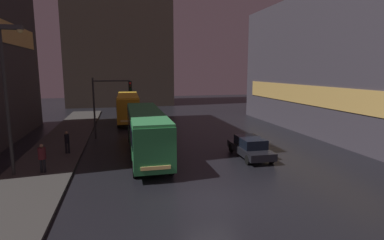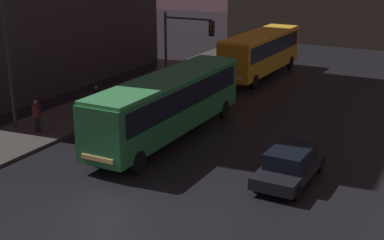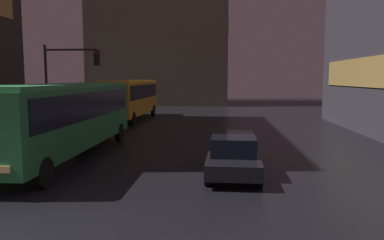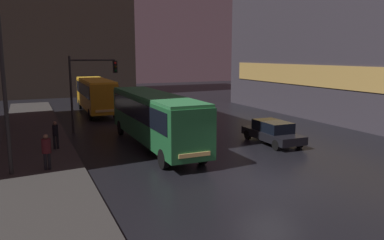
# 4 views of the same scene
# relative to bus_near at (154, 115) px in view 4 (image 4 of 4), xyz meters

# --- Properties ---
(ground_plane) EXTENTS (120.00, 120.00, 0.00)m
(ground_plane) POSITION_rel_bus_near_xyz_m (2.37, -8.55, -2.01)
(ground_plane) COLOR black
(sidewalk_left) EXTENTS (4.00, 48.00, 0.15)m
(sidewalk_left) POSITION_rel_bus_near_xyz_m (-6.63, 1.45, -1.93)
(sidewalk_left) COLOR #3D3A38
(sidewalk_left) RESTS_ON ground
(building_right_block) EXTENTS (10.07, 25.96, 13.42)m
(building_right_block) POSITION_rel_bus_near_xyz_m (20.40, 4.50, 4.69)
(building_right_block) COLOR #423D47
(building_right_block) RESTS_ON ground
(bus_near) EXTENTS (2.37, 11.80, 3.26)m
(bus_near) POSITION_rel_bus_near_xyz_m (0.00, 0.00, 0.00)
(bus_near) COLOR #236B38
(bus_near) RESTS_ON ground
(bus_far) EXTENTS (2.62, 10.34, 3.31)m
(bus_far) POSITION_rel_bus_near_xyz_m (-0.87, 15.18, 0.03)
(bus_far) COLOR orange
(bus_far) RESTS_ON ground
(car_taxi) EXTENTS (1.95, 4.66, 1.45)m
(car_taxi) POSITION_rel_bus_near_xyz_m (7.14, -2.16, -1.26)
(car_taxi) COLOR black
(car_taxi) RESTS_ON ground
(pedestrian_near) EXTENTS (0.61, 0.61, 1.73)m
(pedestrian_near) POSITION_rel_bus_near_xyz_m (-6.31, -2.76, -0.81)
(pedestrian_near) COLOR black
(pedestrian_near) RESTS_ON sidewalk_left
(pedestrian_mid) EXTENTS (0.37, 0.37, 1.63)m
(pedestrian_mid) POSITION_rel_bus_near_xyz_m (-5.60, 1.36, -0.92)
(pedestrian_mid) COLOR black
(pedestrian_mid) RESTS_ON sidewalk_left
(traffic_light_main) EXTENTS (3.45, 0.35, 5.51)m
(traffic_light_main) POSITION_rel_bus_near_xyz_m (-2.78, 6.57, 1.76)
(traffic_light_main) COLOR #2D2D2D
(traffic_light_main) RESTS_ON ground
(street_lamp_sidewalk) EXTENTS (1.25, 0.36, 8.42)m
(street_lamp_sidewalk) POSITION_rel_bus_near_xyz_m (-7.66, -2.79, 3.63)
(street_lamp_sidewalk) COLOR #2D2D2D
(street_lamp_sidewalk) RESTS_ON sidewalk_left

